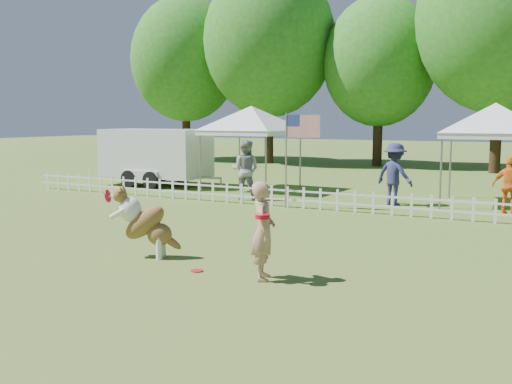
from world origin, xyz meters
TOP-DOWN VIEW (x-y plane):
  - ground at (0.00, 0.00)m, footprint 120.00×120.00m
  - picket_fence at (0.00, 7.00)m, footprint 22.00×0.08m
  - handler at (1.47, 0.09)m, footprint 0.57×0.67m
  - dog at (-1.05, 0.38)m, footprint 1.31×0.82m
  - frisbee_on_turf at (0.29, -0.01)m, footprint 0.20×0.20m
  - canopy_tent_left at (-4.03, 10.03)m, footprint 2.91×2.91m
  - canopy_tent_right at (3.87, 10.06)m, footprint 2.97×2.97m
  - cargo_trailer at (-7.94, 9.68)m, footprint 5.00×2.30m
  - flag_pole at (-1.25, 6.88)m, footprint 1.03×0.24m
  - spectator_a at (-3.07, 7.84)m, footprint 1.02×0.86m
  - spectator_b at (1.34, 8.84)m, footprint 1.34×1.06m
  - spectator_c at (4.46, 8.46)m, footprint 0.95×0.51m
  - tree_far_left at (-15.00, 22.00)m, footprint 6.60×6.60m
  - tree_left at (-9.00, 21.50)m, footprint 7.40×7.40m
  - tree_center_left at (-3.00, 22.50)m, footprint 6.00×6.00m
  - tree_center_right at (3.00, 21.00)m, footprint 7.60×7.60m

SIDE VIEW (x-z plane):
  - ground at x=0.00m, z-range 0.00..0.00m
  - frisbee_on_turf at x=0.29m, z-range 0.00..0.02m
  - picket_fence at x=0.00m, z-range 0.00..0.60m
  - dog at x=-1.05m, z-range 0.00..1.28m
  - spectator_c at x=4.46m, z-range 0.00..1.54m
  - handler at x=1.47m, z-range 0.00..1.55m
  - spectator_b at x=1.34m, z-range 0.00..1.81m
  - spectator_a at x=-3.07m, z-range 0.00..1.87m
  - cargo_trailer at x=-7.94m, z-range 0.00..2.18m
  - flag_pole at x=-1.25m, z-range 0.00..2.68m
  - canopy_tent_left at x=-4.03m, z-range 0.00..2.90m
  - canopy_tent_right at x=3.87m, z-range 0.00..2.90m
  - tree_center_left at x=-3.00m, z-range 0.00..9.80m
  - tree_far_left at x=-15.00m, z-range 0.00..11.00m
  - tree_left at x=-9.00m, z-range 0.00..12.00m
  - tree_center_right at x=3.00m, z-range 0.00..12.60m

